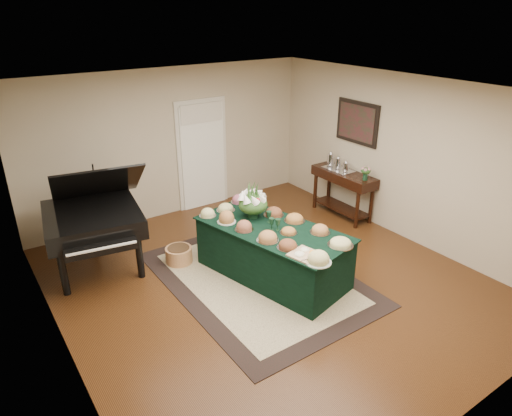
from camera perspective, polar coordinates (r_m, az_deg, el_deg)
ground at (r=6.69m, az=1.48°, el=-9.11°), size 6.00×6.00×0.00m
area_rug at (r=6.74m, az=0.14°, el=-8.76°), size 2.37×3.32×0.01m
kitchen_doorway at (r=8.85m, az=-6.71°, el=6.53°), size 1.05×0.07×2.10m
buffet_table at (r=6.61m, az=2.07°, el=-5.53°), size 1.53×2.40×0.78m
food_platters at (r=6.43m, az=1.80°, el=-2.02°), size 1.28×2.41×0.14m
cutting_board at (r=5.78m, az=6.00°, el=-5.55°), size 0.42×0.42×0.10m
green_goblets at (r=6.41m, az=2.10°, el=-1.72°), size 0.18×0.35×0.18m
floral_centerpiece at (r=6.65m, az=-0.38°, el=0.90°), size 0.44×0.44×0.44m
grand_piano at (r=7.05m, az=-19.66°, el=-1.24°), size 1.64×1.77×1.65m
wicker_basket at (r=7.17m, az=-9.60°, el=-5.85°), size 0.41×0.41×0.26m
mahogany_sideboard at (r=8.59m, az=10.88°, el=3.21°), size 0.45×1.31×0.86m
tea_service at (r=8.62m, az=10.14°, el=5.53°), size 0.34×0.58×0.30m
pink_bouquet at (r=8.15m, az=13.56°, el=4.49°), size 0.19×0.19×0.24m
wall_painting at (r=8.44m, az=12.53°, el=10.39°), size 0.05×0.95×0.75m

